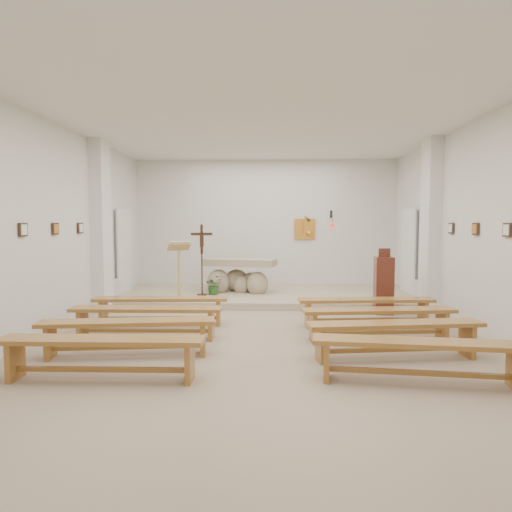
{
  "coord_description": "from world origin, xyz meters",
  "views": [
    {
      "loc": [
        0.14,
        -7.33,
        1.82
      ],
      "look_at": [
        -0.15,
        1.6,
        1.17
      ],
      "focal_mm": 32.0,
      "sensor_mm": 36.0,
      "label": 1
    }
  ],
  "objects_px": {
    "bench_right_second": "(378,317)",
    "bench_left_fourth": "(102,349)",
    "bench_right_front": "(366,306)",
    "bench_right_third": "(395,331)",
    "bench_left_front": "(161,304)",
    "bench_left_third": "(127,329)",
    "donation_pedestal": "(384,285)",
    "lectern": "(179,271)",
    "bench_right_fourth": "(418,351)",
    "altar": "(239,278)",
    "crucifix_stand": "(202,254)",
    "bench_left_second": "(146,315)"
  },
  "relations": [
    {
      "from": "crucifix_stand",
      "to": "bench_right_fourth",
      "type": "distance_m",
      "value": 6.23
    },
    {
      "from": "crucifix_stand",
      "to": "bench_right_fourth",
      "type": "height_order",
      "value": "crucifix_stand"
    },
    {
      "from": "bench_right_front",
      "to": "bench_right_fourth",
      "type": "height_order",
      "value": "same"
    },
    {
      "from": "bench_left_second",
      "to": "bench_right_third",
      "type": "xyz_separation_m",
      "value": [
        3.61,
        -0.95,
        0.0
      ]
    },
    {
      "from": "donation_pedestal",
      "to": "bench_right_fourth",
      "type": "relative_size",
      "value": 0.55
    },
    {
      "from": "bench_left_second",
      "to": "bench_left_third",
      "type": "distance_m",
      "value": 0.95
    },
    {
      "from": "bench_left_second",
      "to": "bench_right_third",
      "type": "height_order",
      "value": "same"
    },
    {
      "from": "donation_pedestal",
      "to": "bench_left_fourth",
      "type": "relative_size",
      "value": 0.56
    },
    {
      "from": "altar",
      "to": "bench_right_second",
      "type": "distance_m",
      "value": 4.62
    },
    {
      "from": "donation_pedestal",
      "to": "bench_right_third",
      "type": "xyz_separation_m",
      "value": [
        -0.59,
        -3.07,
        -0.2
      ]
    },
    {
      "from": "altar",
      "to": "bench_left_front",
      "type": "distance_m",
      "value": 3.21
    },
    {
      "from": "altar",
      "to": "lectern",
      "type": "height_order",
      "value": "lectern"
    },
    {
      "from": "bench_right_front",
      "to": "bench_right_third",
      "type": "relative_size",
      "value": 1.0
    },
    {
      "from": "donation_pedestal",
      "to": "bench_left_third",
      "type": "distance_m",
      "value": 5.21
    },
    {
      "from": "lectern",
      "to": "bench_right_second",
      "type": "xyz_separation_m",
      "value": [
        3.62,
        -2.63,
        -0.41
      ]
    },
    {
      "from": "crucifix_stand",
      "to": "donation_pedestal",
      "type": "distance_m",
      "value": 4.07
    },
    {
      "from": "bench_left_third",
      "to": "bench_right_third",
      "type": "bearing_deg",
      "value": -6.94
    },
    {
      "from": "bench_left_fourth",
      "to": "bench_right_fourth",
      "type": "xyz_separation_m",
      "value": [
        3.61,
        0.0,
        0.0
      ]
    },
    {
      "from": "altar",
      "to": "crucifix_stand",
      "type": "bearing_deg",
      "value": -133.56
    },
    {
      "from": "bench_left_fourth",
      "to": "bench_left_second",
      "type": "bearing_deg",
      "value": 89.77
    },
    {
      "from": "altar",
      "to": "bench_right_second",
      "type": "xyz_separation_m",
      "value": [
        2.43,
        -3.93,
        -0.11
      ]
    },
    {
      "from": "bench_right_front",
      "to": "bench_right_third",
      "type": "distance_m",
      "value": 1.9
    },
    {
      "from": "altar",
      "to": "bench_right_fourth",
      "type": "height_order",
      "value": "altar"
    },
    {
      "from": "bench_right_second",
      "to": "donation_pedestal",
      "type": "bearing_deg",
      "value": 68.5
    },
    {
      "from": "bench_right_third",
      "to": "donation_pedestal",
      "type": "bearing_deg",
      "value": 71.44
    },
    {
      "from": "altar",
      "to": "bench_left_third",
      "type": "relative_size",
      "value": 0.76
    },
    {
      "from": "bench_right_third",
      "to": "bench_left_fourth",
      "type": "xyz_separation_m",
      "value": [
        -3.61,
        -0.95,
        0.0
      ]
    },
    {
      "from": "bench_right_front",
      "to": "bench_right_second",
      "type": "relative_size",
      "value": 1.0
    },
    {
      "from": "lectern",
      "to": "bench_left_second",
      "type": "distance_m",
      "value": 2.66
    },
    {
      "from": "bench_right_second",
      "to": "bench_right_third",
      "type": "bearing_deg",
      "value": -95.85
    },
    {
      "from": "bench_right_front",
      "to": "bench_right_fourth",
      "type": "relative_size",
      "value": 1.0
    },
    {
      "from": "donation_pedestal",
      "to": "bench_right_fourth",
      "type": "distance_m",
      "value": 4.07
    },
    {
      "from": "donation_pedestal",
      "to": "bench_left_second",
      "type": "height_order",
      "value": "donation_pedestal"
    },
    {
      "from": "donation_pedestal",
      "to": "bench_left_fourth",
      "type": "height_order",
      "value": "donation_pedestal"
    },
    {
      "from": "bench_left_second",
      "to": "bench_left_fourth",
      "type": "distance_m",
      "value": 1.9
    },
    {
      "from": "bench_left_second",
      "to": "lectern",
      "type": "bearing_deg",
      "value": 89.84
    },
    {
      "from": "crucifix_stand",
      "to": "bench_left_fourth",
      "type": "distance_m",
      "value": 5.33
    },
    {
      "from": "bench_left_second",
      "to": "bench_left_third",
      "type": "bearing_deg",
      "value": -90.38
    },
    {
      "from": "altar",
      "to": "bench_right_front",
      "type": "xyz_separation_m",
      "value": [
        2.43,
        -2.98,
        -0.11
      ]
    },
    {
      "from": "donation_pedestal",
      "to": "bench_left_third",
      "type": "xyz_separation_m",
      "value": [
        -4.2,
        -3.07,
        -0.2
      ]
    },
    {
      "from": "donation_pedestal",
      "to": "bench_right_front",
      "type": "height_order",
      "value": "donation_pedestal"
    },
    {
      "from": "bench_left_front",
      "to": "bench_left_third",
      "type": "bearing_deg",
      "value": -93.24
    },
    {
      "from": "donation_pedestal",
      "to": "bench_right_second",
      "type": "height_order",
      "value": "donation_pedestal"
    },
    {
      "from": "lectern",
      "to": "altar",
      "type": "bearing_deg",
      "value": 27.63
    },
    {
      "from": "donation_pedestal",
      "to": "bench_left_front",
      "type": "relative_size",
      "value": 0.55
    },
    {
      "from": "bench_left_third",
      "to": "lectern",
      "type": "bearing_deg",
      "value": 83.21
    },
    {
      "from": "bench_left_second",
      "to": "bench_right_fourth",
      "type": "relative_size",
      "value": 0.99
    },
    {
      "from": "bench_right_second",
      "to": "bench_left_fourth",
      "type": "bearing_deg",
      "value": -158.14
    },
    {
      "from": "bench_right_second",
      "to": "bench_left_third",
      "type": "height_order",
      "value": "same"
    },
    {
      "from": "bench_left_fourth",
      "to": "bench_right_third",
      "type": "bearing_deg",
      "value": 14.48
    }
  ]
}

